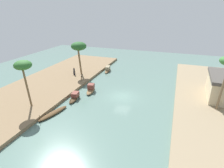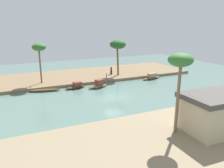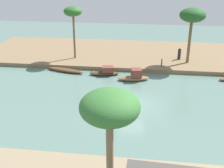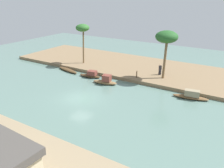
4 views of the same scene
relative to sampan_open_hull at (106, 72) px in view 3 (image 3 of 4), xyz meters
name	(u,v)px [view 3 (image 3 of 4)]	position (x,y,z in m)	size (l,w,h in m)	color
river_water	(132,105)	(-3.57, 6.98, -0.40)	(73.39, 73.39, 0.00)	slate
riverbank_left	(138,54)	(-3.57, -7.76, -0.15)	(43.92, 12.96, 0.50)	#846B4C
sampan_open_hull	(106,72)	(0.00, 0.00, 0.00)	(3.64, 1.57, 1.07)	#47331E
sampan_midstream	(65,70)	(5.06, -0.42, -0.19)	(4.92, 2.02, 1.00)	brown
sampan_with_tall_canopy	(135,76)	(-3.50, 1.17, 0.09)	(3.72, 1.78, 1.37)	brown
person_on_near_bank	(179,55)	(-9.10, -5.45, 0.75)	(0.56, 0.56, 1.61)	#232328
mooring_post	(162,63)	(-6.68, -2.40, 0.59)	(0.14, 0.14, 0.97)	#4C3823
palm_tree_left_near	(193,16)	(-10.05, -4.46, 5.98)	(3.16, 3.16, 6.88)	brown
palm_tree_left_far	(73,13)	(4.80, -4.50, 6.06)	(2.34, 2.34, 6.79)	brown
palm_tree_right_tall	(110,114)	(-3.27, 20.94, 6.80)	(2.26, 2.26, 7.63)	#7F6647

